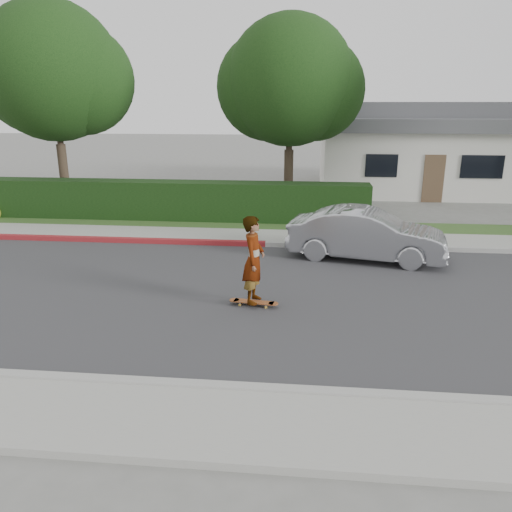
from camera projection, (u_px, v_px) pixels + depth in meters
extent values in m
plane|color=slate|center=(209.00, 293.00, 11.68)|extent=(120.00, 120.00, 0.00)
cube|color=#2D2D30|center=(209.00, 293.00, 11.68)|extent=(60.00, 8.00, 0.01)
cube|color=#9E9E99|center=(158.00, 385.00, 7.76)|extent=(60.00, 0.20, 0.15)
cube|color=gray|center=(140.00, 421.00, 6.91)|extent=(60.00, 1.60, 0.12)
cube|color=#9E9E99|center=(234.00, 243.00, 15.56)|extent=(60.00, 0.20, 0.15)
cube|color=maroon|center=(80.00, 239.00, 16.03)|extent=(12.00, 0.21, 0.15)
cube|color=gray|center=(237.00, 236.00, 16.42)|extent=(60.00, 1.60, 0.12)
cube|color=#2D4C1E|center=(243.00, 225.00, 17.94)|extent=(60.00, 1.60, 0.10)
cube|color=black|center=(166.00, 201.00, 18.59)|extent=(15.00, 1.00, 1.50)
cylinder|color=#33261C|center=(65.00, 178.00, 20.08)|extent=(0.36, 0.36, 2.70)
cylinder|color=#33261C|center=(59.00, 127.00, 19.48)|extent=(0.24, 0.24, 2.25)
sphere|color=black|center=(52.00, 71.00, 18.89)|extent=(5.20, 5.20, 5.20)
sphere|color=black|center=(38.00, 78.00, 19.40)|extent=(4.42, 4.42, 4.42)
sphere|color=black|center=(80.00, 80.00, 19.17)|extent=(4.16, 4.16, 4.16)
cylinder|color=#33261C|center=(288.00, 182.00, 19.72)|extent=(0.36, 0.36, 2.52)
cylinder|color=#33261C|center=(289.00, 133.00, 19.16)|extent=(0.24, 0.24, 2.10)
sphere|color=black|center=(290.00, 81.00, 18.61)|extent=(4.80, 4.80, 4.80)
sphere|color=black|center=(270.00, 87.00, 19.12)|extent=(4.08, 4.08, 4.08)
sphere|color=black|center=(314.00, 90.00, 18.89)|extent=(3.84, 3.84, 3.84)
cube|color=beige|center=(420.00, 159.00, 25.68)|extent=(10.00, 8.00, 3.00)
cube|color=#4C4C51|center=(423.00, 123.00, 25.15)|extent=(10.60, 8.60, 0.60)
cube|color=#4C4C51|center=(424.00, 110.00, 24.98)|extent=(8.40, 6.40, 0.80)
cube|color=black|center=(381.00, 166.00, 22.07)|extent=(1.40, 0.06, 1.00)
cube|color=black|center=(482.00, 167.00, 21.66)|extent=(1.80, 0.06, 1.00)
cube|color=brown|center=(433.00, 179.00, 22.01)|extent=(0.90, 0.06, 2.10)
cylinder|color=gold|center=(240.00, 305.00, 10.92)|extent=(0.06, 0.04, 0.06)
cylinder|color=gold|center=(242.00, 302.00, 11.07)|extent=(0.06, 0.04, 0.06)
cylinder|color=gold|center=(266.00, 307.00, 10.79)|extent=(0.06, 0.04, 0.06)
cylinder|color=gold|center=(268.00, 304.00, 10.95)|extent=(0.06, 0.04, 0.06)
cube|color=silver|center=(241.00, 302.00, 10.98)|extent=(0.07, 0.18, 0.02)
cube|color=silver|center=(267.00, 304.00, 10.86)|extent=(0.07, 0.18, 0.02)
cube|color=maroon|center=(254.00, 302.00, 10.91)|extent=(0.90, 0.33, 0.02)
cylinder|color=maroon|center=(234.00, 300.00, 11.01)|extent=(0.24, 0.24, 0.02)
cylinder|color=maroon|center=(273.00, 304.00, 10.82)|extent=(0.24, 0.24, 0.02)
imported|color=white|center=(254.00, 260.00, 10.63)|extent=(0.54, 0.75, 1.91)
imported|color=#ACAEB4|center=(366.00, 234.00, 14.04)|extent=(4.59, 2.41, 1.44)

